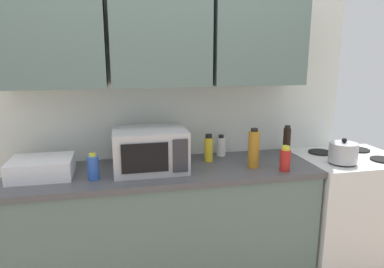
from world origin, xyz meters
TOP-DOWN VIEW (x-y plane):
  - wall_back_with_cabinets at (-0.00, -0.07)m, footprint 2.95×0.38m
  - counter_run at (0.00, -0.30)m, footprint 2.08×0.63m
  - stove_range at (1.42, -0.32)m, footprint 0.76×0.64m
  - kettle at (1.25, -0.46)m, footprint 0.20×0.20m
  - microwave at (-0.10, -0.31)m, footprint 0.48×0.37m
  - dish_rack at (-0.78, -0.30)m, footprint 0.38×0.30m
  - bottle_white_jar at (0.47, -0.08)m, footprint 0.07×0.07m
  - bottle_amber_vinegar at (0.60, -0.40)m, footprint 0.08×0.08m
  - bottle_red_sauce at (0.78, -0.52)m, footprint 0.07×0.07m
  - bottle_yellow_mustard at (0.34, -0.20)m, footprint 0.06×0.06m
  - bottle_soy_dark at (0.93, -0.24)m, footprint 0.06×0.06m
  - bottle_blue_cleaner at (-0.46, -0.42)m, footprint 0.07×0.07m

SIDE VIEW (x-z plane):
  - counter_run at x=0.00m, z-range 0.00..0.90m
  - stove_range at x=1.42m, z-range 0.00..0.91m
  - dish_rack at x=-0.78m, z-range 0.90..1.02m
  - bottle_white_jar at x=0.47m, z-range 0.89..1.06m
  - bottle_blue_cleaner at x=-0.46m, z-range 0.89..1.06m
  - bottle_red_sauce at x=0.78m, z-range 0.89..1.07m
  - kettle at x=1.25m, z-range 0.89..1.07m
  - bottle_yellow_mustard at x=0.34m, z-range 0.89..1.10m
  - bottle_soy_dark at x=0.93m, z-range 0.90..1.14m
  - bottle_amber_vinegar at x=0.60m, z-range 0.89..1.17m
  - microwave at x=-0.10m, z-range 0.90..1.18m
  - wall_back_with_cabinets at x=0.00m, z-range 0.27..2.87m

